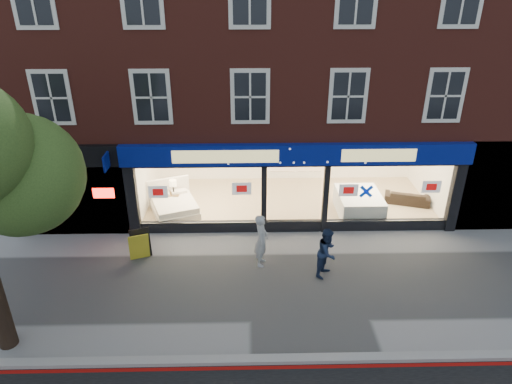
{
  "coord_description": "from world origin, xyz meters",
  "views": [
    {
      "loc": [
        -1.62,
        -10.78,
        8.23
      ],
      "look_at": [
        -1.33,
        2.5,
        1.8
      ],
      "focal_mm": 32.0,
      "sensor_mm": 36.0,
      "label": 1
    }
  ],
  "objects_px": {
    "display_bed": "(174,205)",
    "pedestrian_grey": "(261,240)",
    "a_board": "(140,245)",
    "mattress_stack": "(359,203)",
    "sofa": "(407,197)",
    "pedestrian_blue": "(327,252)"
  },
  "relations": [
    {
      "from": "pedestrian_grey",
      "to": "sofa",
      "type": "bearing_deg",
      "value": -45.49
    },
    {
      "from": "pedestrian_blue",
      "to": "pedestrian_grey",
      "type": "bearing_deg",
      "value": 106.45
    },
    {
      "from": "sofa",
      "to": "pedestrian_blue",
      "type": "height_order",
      "value": "pedestrian_blue"
    },
    {
      "from": "sofa",
      "to": "pedestrian_blue",
      "type": "relative_size",
      "value": 1.09
    },
    {
      "from": "a_board",
      "to": "mattress_stack",
      "type": "bearing_deg",
      "value": 0.15
    },
    {
      "from": "pedestrian_grey",
      "to": "pedestrian_blue",
      "type": "bearing_deg",
      "value": -96.01
    },
    {
      "from": "mattress_stack",
      "to": "sofa",
      "type": "distance_m",
      "value": 2.22
    },
    {
      "from": "mattress_stack",
      "to": "pedestrian_grey",
      "type": "xyz_separation_m",
      "value": [
        -3.72,
        -3.08,
        0.36
      ]
    },
    {
      "from": "mattress_stack",
      "to": "pedestrian_grey",
      "type": "relative_size",
      "value": 1.16
    },
    {
      "from": "display_bed",
      "to": "sofa",
      "type": "relative_size",
      "value": 1.38
    },
    {
      "from": "mattress_stack",
      "to": "a_board",
      "type": "height_order",
      "value": "a_board"
    },
    {
      "from": "display_bed",
      "to": "pedestrian_blue",
      "type": "bearing_deg",
      "value": -57.73
    },
    {
      "from": "mattress_stack",
      "to": "sofa",
      "type": "bearing_deg",
      "value": 20.13
    },
    {
      "from": "sofa",
      "to": "display_bed",
      "type": "bearing_deg",
      "value": 21.31
    },
    {
      "from": "display_bed",
      "to": "a_board",
      "type": "distance_m",
      "value": 2.92
    },
    {
      "from": "display_bed",
      "to": "pedestrian_grey",
      "type": "xyz_separation_m",
      "value": [
        3.15,
        -3.24,
        0.45
      ]
    },
    {
      "from": "display_bed",
      "to": "pedestrian_blue",
      "type": "xyz_separation_m",
      "value": [
        5.08,
        -3.83,
        0.37
      ]
    },
    {
      "from": "mattress_stack",
      "to": "a_board",
      "type": "xyz_separation_m",
      "value": [
        -7.53,
        -2.68,
        -0.01
      ]
    },
    {
      "from": "mattress_stack",
      "to": "pedestrian_blue",
      "type": "xyz_separation_m",
      "value": [
        -1.79,
        -3.67,
        0.29
      ]
    },
    {
      "from": "a_board",
      "to": "pedestrian_blue",
      "type": "height_order",
      "value": "pedestrian_blue"
    },
    {
      "from": "sofa",
      "to": "a_board",
      "type": "distance_m",
      "value": 10.21
    },
    {
      "from": "mattress_stack",
      "to": "pedestrian_grey",
      "type": "bearing_deg",
      "value": -140.38
    }
  ]
}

